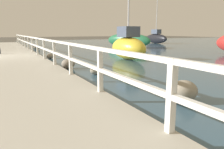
{
  "coord_description": "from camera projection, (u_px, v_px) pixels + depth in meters",
  "views": [
    {
      "loc": [
        0.31,
        -13.68,
        1.6
      ],
      "look_at": [
        5.4,
        -3.68,
        -0.6
      ],
      "focal_mm": 35.0,
      "sensor_mm": 36.0,
      "label": 1
    }
  ],
  "objects": [
    {
      "name": "railing",
      "position": [
        37.0,
        43.0,
        12.96
      ],
      "size": [
        0.1,
        32.5,
        1.01
      ],
      "color": "white",
      "rests_on": "dock_walkway"
    },
    {
      "name": "boulder_upstream",
      "position": [
        50.0,
        56.0,
        13.3
      ],
      "size": [
        0.41,
        0.37,
        0.31
      ],
      "color": "gray",
      "rests_on": "ground"
    },
    {
      "name": "boulder_water_edge",
      "position": [
        37.0,
        47.0,
        20.1
      ],
      "size": [
        0.54,
        0.49,
        0.4
      ],
      "color": "slate",
      "rests_on": "ground"
    },
    {
      "name": "boulder_far_strip",
      "position": [
        68.0,
        64.0,
        9.6
      ],
      "size": [
        0.59,
        0.53,
        0.44
      ],
      "color": "gray",
      "rests_on": "ground"
    },
    {
      "name": "sailboat_green",
      "position": [
        128.0,
        40.0,
        22.13
      ],
      "size": [
        2.89,
        5.53,
        5.49
      ],
      "rotation": [
        0.0,
        0.0,
        0.34
      ],
      "color": "#236B42",
      "rests_on": "water_surface"
    },
    {
      "name": "boulder_downstream",
      "position": [
        184.0,
        91.0,
        5.08
      ],
      "size": [
        0.67,
        0.6,
        0.5
      ],
      "color": "gray",
      "rests_on": "ground"
    },
    {
      "name": "sailboat_yellow",
      "position": [
        128.0,
        46.0,
        12.76
      ],
      "size": [
        1.4,
        3.07,
        5.85
      ],
      "rotation": [
        0.0,
        0.0,
        0.02
      ],
      "color": "gold",
      "rests_on": "water_surface"
    },
    {
      "name": "sailboat_black",
      "position": [
        156.0,
        38.0,
        30.68
      ],
      "size": [
        1.54,
        5.14,
        6.29
      ],
      "rotation": [
        0.0,
        0.0,
        -0.1
      ],
      "color": "black",
      "rests_on": "water_surface"
    },
    {
      "name": "boulder_mid_strip",
      "position": [
        33.0,
        45.0,
        22.84
      ],
      "size": [
        0.52,
        0.47,
        0.39
      ],
      "color": "gray",
      "rests_on": "ground"
    },
    {
      "name": "boulder_near_dock",
      "position": [
        95.0,
        71.0,
        8.27
      ],
      "size": [
        0.41,
        0.37,
        0.31
      ],
      "color": "gray",
      "rests_on": "ground"
    }
  ]
}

